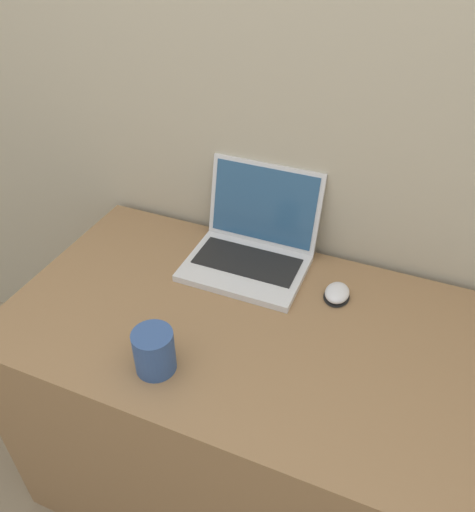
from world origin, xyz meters
TOP-DOWN VIEW (x-y plane):
  - wall_back at (0.00, 0.74)m, footprint 7.00×0.04m
  - desk at (0.00, 0.35)m, footprint 1.21×0.70m
  - laptop at (-0.07, 0.59)m, footprint 0.34×0.30m
  - drink_cup at (-0.12, 0.13)m, footprint 0.09×0.09m
  - computer_mouse at (0.21, 0.53)m, footprint 0.07×0.09m

SIDE VIEW (x-z plane):
  - desk at x=0.00m, z-range 0.00..0.77m
  - computer_mouse at x=0.21m, z-range 0.76..0.80m
  - drink_cup at x=-0.12m, z-range 0.77..0.88m
  - laptop at x=-0.07m, z-range 0.69..0.95m
  - wall_back at x=0.00m, z-range 0.00..2.50m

